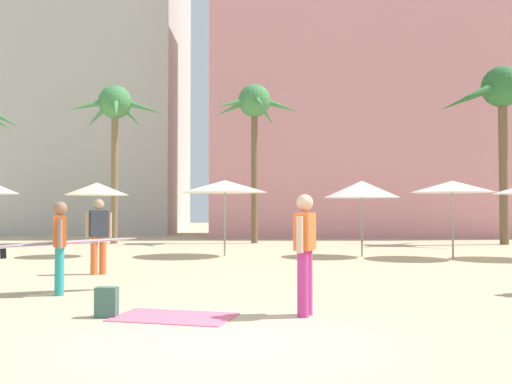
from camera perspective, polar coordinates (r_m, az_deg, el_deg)
The scene contains 14 objects.
ground at distance 6.84m, azimuth -3.07°, elevation -14.40°, with size 120.00×120.00×0.00m, color #C6B28C.
hotel_pink at distance 35.38m, azimuth 13.15°, elevation 8.90°, with size 20.76×8.11×16.05m, color pink.
palm_tree_left at distance 26.81m, azimuth -13.78°, elevation 7.69°, with size 4.23×4.20×7.08m.
palm_tree_center at distance 27.56m, azimuth 23.21°, elevation 8.54°, with size 5.04×4.95×7.75m.
palm_tree_right at distance 26.32m, azimuth -0.16°, elevation 8.13°, with size 3.93×3.77×7.19m.
cafe_umbrella_0 at distance 18.74m, azimuth -3.10°, elevation 0.56°, with size 2.79×2.79×2.46m.
cafe_umbrella_3 at distance 18.81m, azimuth 10.41°, elevation 0.27°, with size 2.43×2.43×2.43m.
cafe_umbrella_4 at distance 19.30m, azimuth -15.47°, elevation 0.29°, with size 2.05×2.05×2.38m.
cafe_umbrella_5 at distance 18.75m, azimuth 18.84°, elevation 0.50°, with size 2.55×2.55×2.40m.
beach_towel at distance 8.26m, azimuth -8.12°, elevation -12.14°, with size 1.63×1.00×0.01m, color #EF6684.
backpack at distance 8.43m, azimuth -14.53°, elevation -10.55°, with size 0.31×0.26×0.42m.
person_far_left at distance 10.92m, azimuth -18.62°, elevation -4.82°, with size 2.57×1.28×1.65m.
person_near_left at distance 8.21m, azimuth 4.85°, elevation -5.63°, with size 0.35×0.60×1.72m.
person_far_right at distance 13.90m, azimuth -15.30°, elevation -3.93°, with size 0.58×0.37×1.75m.
Camera 1 is at (0.41, -6.67, 1.50)m, focal length 40.45 mm.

